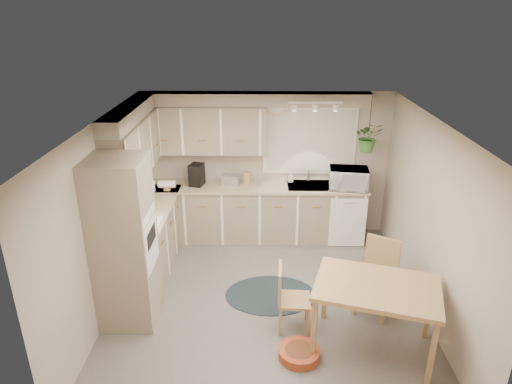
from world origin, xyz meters
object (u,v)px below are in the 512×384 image
(chair_left, at_px, (295,298))
(braided_rug, at_px, (271,295))
(chair_back, at_px, (375,278))
(dining_table, at_px, (374,317))
(microwave, at_px, (348,176))
(pet_bed, at_px, (299,353))

(chair_left, bearing_deg, braided_rug, -155.23)
(chair_left, relative_size, chair_back, 0.87)
(chair_back, xyz_separation_m, braided_rug, (-1.30, 0.31, -0.48))
(braided_rug, bearing_deg, dining_table, -41.44)
(dining_table, xyz_separation_m, braided_rug, (-1.13, 0.99, -0.41))
(braided_rug, relative_size, microwave, 2.07)
(chair_back, bearing_deg, pet_bed, 71.13)
(pet_bed, bearing_deg, dining_table, 11.98)
(dining_table, relative_size, microwave, 2.21)
(dining_table, bearing_deg, microwave, 87.62)
(dining_table, xyz_separation_m, microwave, (0.11, 2.57, 0.73))
(dining_table, relative_size, pet_bed, 2.84)
(chair_left, bearing_deg, microwave, 159.19)
(chair_left, bearing_deg, dining_table, 71.17)
(chair_back, xyz_separation_m, pet_bed, (-1.00, -0.86, -0.43))
(chair_back, relative_size, microwave, 1.61)
(microwave, bearing_deg, dining_table, -86.27)
(dining_table, relative_size, chair_left, 1.59)
(dining_table, xyz_separation_m, chair_back, (0.17, 0.68, 0.06))
(dining_table, relative_size, braided_rug, 1.07)
(dining_table, bearing_deg, chair_left, 158.49)
(dining_table, height_order, chair_back, chair_back)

